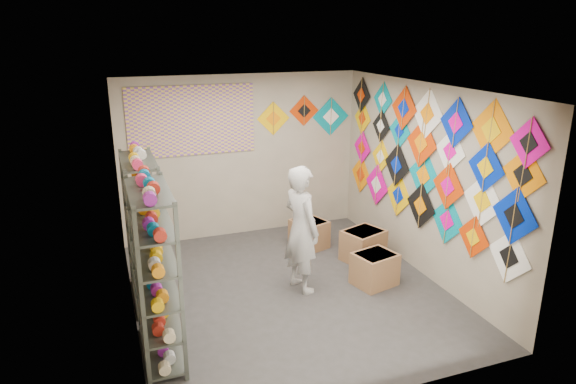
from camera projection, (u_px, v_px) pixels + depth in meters
name	position (u px, v px, depth m)	size (l,w,h in m)	color
ground	(289.00, 291.00, 6.93)	(4.50, 4.50, 0.00)	#35322E
room_walls	(289.00, 173.00, 6.43)	(4.50, 4.50, 4.50)	tan
shelf_rack_front	(156.00, 275.00, 5.30)	(0.40, 1.10, 1.90)	#4C5147
shelf_rack_back	(144.00, 231.00, 6.46)	(0.40, 1.10, 1.90)	#4C5147
string_spools	(149.00, 243.00, 5.85)	(0.12, 2.36, 0.12)	#FF2E63
kite_wall_display	(426.00, 163.00, 7.03)	(0.06, 4.23, 2.04)	white
back_wall_kites	(307.00, 116.00, 8.72)	(1.67, 0.02, 0.73)	#FFBB01
poster	(192.00, 121.00, 8.06)	(2.00, 0.01, 1.10)	#754494
shopkeeper	(301.00, 229.00, 6.74)	(0.56, 0.72, 1.73)	#BEB7A2
carton_a	(375.00, 269.00, 7.05)	(0.54, 0.45, 0.45)	olive
carton_b	(363.00, 245.00, 7.80)	(0.58, 0.47, 0.47)	olive
carton_c	(309.00, 234.00, 8.27)	(0.47, 0.52, 0.45)	olive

